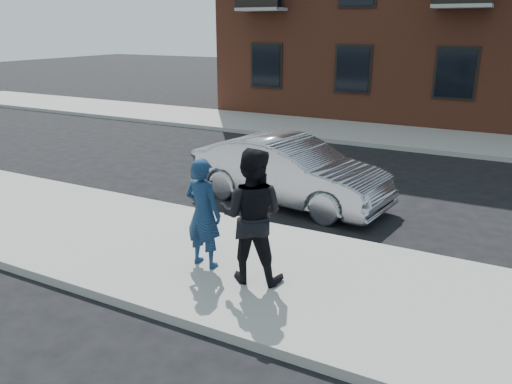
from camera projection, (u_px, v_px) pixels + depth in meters
The scene contains 8 objects.
ground at pixel (325, 285), 7.74m from camera, with size 100.00×100.00×0.00m, color black.
near_sidewalk at pixel (319, 287), 7.50m from camera, with size 50.00×3.50×0.15m, color gray.
near_curb at pixel (355, 244), 9.02m from camera, with size 50.00×0.10×0.15m, color #999691.
far_sidewalk at pixel (438, 140), 17.17m from camera, with size 50.00×3.50×0.15m, color gray.
far_curb at pixel (429, 151), 15.66m from camera, with size 50.00×0.10×0.15m, color #999691.
silver_sedan at pixel (289, 171), 11.09m from camera, with size 1.58×4.53×1.49m, color #999BA3.
man_hoodie at pixel (203, 213), 7.78m from camera, with size 0.68×0.53×1.77m.
man_peacoat at pixel (252, 216), 7.30m from camera, with size 1.14×0.98×2.04m.
Camera 1 is at (2.24, -6.60, 3.81)m, focal length 35.00 mm.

